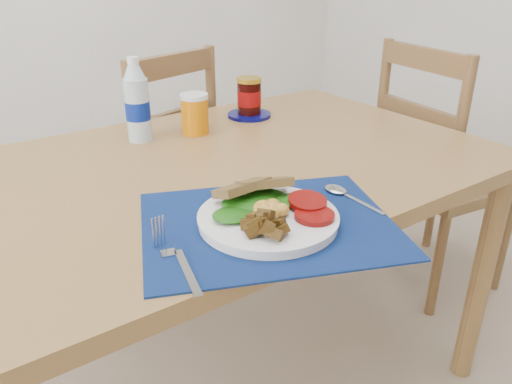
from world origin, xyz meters
TOP-DOWN VIEW (x-y plane):
  - table at (0.00, 0.20)m, footprint 1.40×0.90m
  - chair_far at (0.09, 0.82)m, footprint 0.52×0.51m
  - chair_end at (0.93, 0.22)m, footprint 0.47×0.48m
  - placemat at (-0.10, -0.13)m, footprint 0.58×0.52m
  - breakfast_plate at (-0.11, -0.14)m, footprint 0.27×0.27m
  - fork at (-0.31, -0.15)m, footprint 0.05×0.19m
  - spoon at (0.10, -0.13)m, footprint 0.04×0.17m
  - water_bottle at (-0.10, 0.47)m, footprint 0.07×0.07m
  - juice_glass at (0.05, 0.44)m, footprint 0.08×0.08m
  - jam_on_saucer at (0.28, 0.48)m, footprint 0.14×0.14m

SIDE VIEW (x-z plane):
  - chair_far at x=0.09m, z-range 0.01..1.14m
  - chair_end at x=0.93m, z-range 0.00..1.16m
  - table at x=0.00m, z-range 0.29..1.04m
  - placemat at x=-0.10m, z-range 0.75..0.75m
  - fork at x=-0.31m, z-range 0.75..0.76m
  - spoon at x=0.10m, z-range 0.75..0.76m
  - breakfast_plate at x=-0.11m, z-range 0.74..0.80m
  - juice_glass at x=0.05m, z-range 0.75..0.86m
  - jam_on_saucer at x=0.28m, z-range 0.74..0.87m
  - water_bottle at x=-0.10m, z-range 0.74..0.97m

